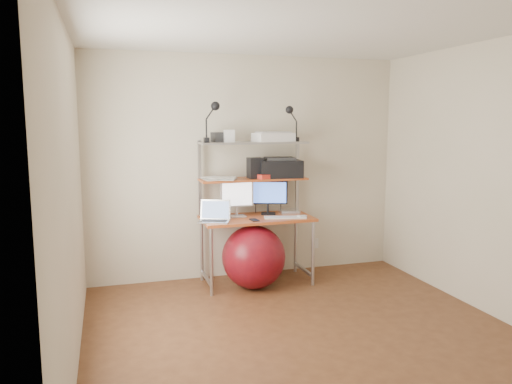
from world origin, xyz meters
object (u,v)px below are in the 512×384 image
monitor_black (268,195)px  laptop (215,217)px  monitor_silver (237,197)px  printer (280,168)px  exercise_ball (254,257)px

monitor_black → laptop: size_ratio=1.14×
monitor_silver → laptop: bearing=-151.4°
laptop → printer: bearing=39.0°
monitor_black → printer: size_ratio=0.88×
printer → exercise_ball: size_ratio=0.74×
laptop → printer: 0.95m
exercise_ball → laptop: bearing=171.8°
printer → exercise_ball: (-0.39, -0.28, -0.92)m
exercise_ball → printer: bearing=36.2°
monitor_silver → exercise_ball: size_ratio=0.61×
monitor_silver → monitor_black: (0.37, 0.05, 0.00)m
printer → exercise_ball: 1.03m
monitor_silver → exercise_ball: bearing=-67.6°
laptop → monitor_silver: bearing=55.5°
monitor_silver → exercise_ball: monitor_silver is taller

